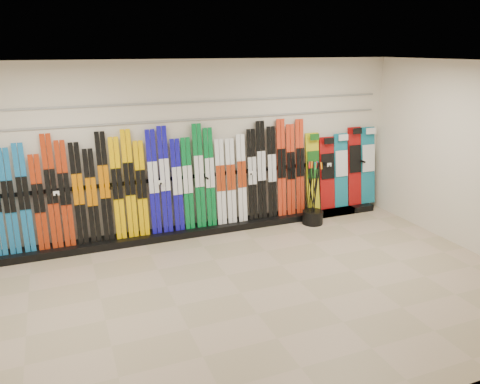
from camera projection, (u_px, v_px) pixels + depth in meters
name	position (u px, v px, depth m)	size (l,w,h in m)	color
floor	(241.00, 293.00, 6.32)	(8.00, 8.00, 0.00)	tan
back_wall	(187.00, 149.00, 8.09)	(8.00, 8.00, 0.00)	beige
right_wall	(478.00, 160.00, 7.30)	(5.00, 5.00, 0.00)	beige
ceiling	(241.00, 63.00, 5.43)	(8.00, 8.00, 0.00)	silver
ski_rack_base	(205.00, 229.00, 8.41)	(8.00, 0.40, 0.12)	black
skis	(166.00, 184.00, 7.94)	(5.37, 0.21, 1.82)	#16619C
snowboards	(342.00, 169.00, 9.26)	(1.58, 0.24, 1.56)	gold
pole_bin	(313.00, 217.00, 8.78)	(0.39, 0.39, 0.25)	black
ski_poles	(313.00, 193.00, 8.61)	(0.26, 0.27, 1.18)	black
slatwall_rail_0	(186.00, 120.00, 7.93)	(7.60, 0.02, 0.03)	gray
slatwall_rail_1	(186.00, 102.00, 7.84)	(7.60, 0.02, 0.03)	gray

